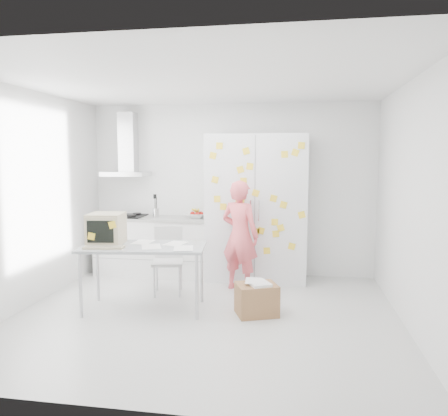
% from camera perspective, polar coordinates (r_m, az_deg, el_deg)
% --- Properties ---
extents(floor, '(4.50, 4.00, 0.02)m').
position_cam_1_polar(floor, '(5.32, -2.46, -13.95)').
color(floor, silver).
rests_on(floor, ground).
extents(walls, '(4.52, 4.01, 2.70)m').
position_cam_1_polar(walls, '(5.71, -1.04, 1.50)').
color(walls, white).
rests_on(walls, ground).
extents(ceiling, '(4.50, 4.00, 0.02)m').
position_cam_1_polar(ceiling, '(5.05, -2.61, 16.19)').
color(ceiling, white).
rests_on(ceiling, walls).
extents(counter_run, '(1.84, 0.63, 1.28)m').
position_cam_1_polar(counter_run, '(7.08, -9.18, -4.79)').
color(counter_run, white).
rests_on(counter_run, ground).
extents(range_hood, '(0.70, 0.48, 1.01)m').
position_cam_1_polar(range_hood, '(7.23, -12.47, 7.23)').
color(range_hood, silver).
rests_on(range_hood, walls).
extents(tall_cabinet, '(1.50, 0.68, 2.20)m').
position_cam_1_polar(tall_cabinet, '(6.62, 4.30, 0.00)').
color(tall_cabinet, silver).
rests_on(tall_cabinet, ground).
extents(person, '(0.66, 0.56, 1.55)m').
position_cam_1_polar(person, '(6.12, 2.09, -3.61)').
color(person, '#F65F68').
rests_on(person, ground).
extents(desk, '(1.56, 0.92, 1.18)m').
position_cam_1_polar(desk, '(5.48, -13.48, -3.69)').
color(desk, '#9FA4A9').
rests_on(desk, ground).
extents(chair, '(0.49, 0.49, 0.91)m').
position_cam_1_polar(chair, '(6.09, -7.31, -6.21)').
color(chair, beige).
rests_on(chair, ground).
extents(cardboard_box, '(0.57, 0.51, 0.41)m').
position_cam_1_polar(cardboard_box, '(5.29, 4.29, -11.75)').
color(cardboard_box, olive).
rests_on(cardboard_box, ground).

